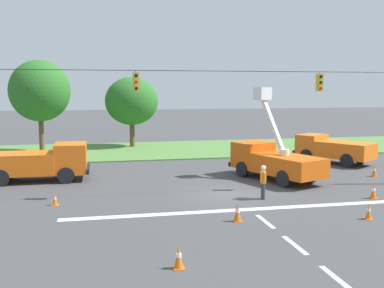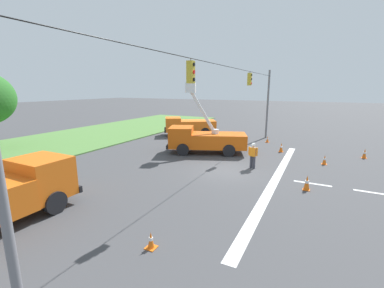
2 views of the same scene
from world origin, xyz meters
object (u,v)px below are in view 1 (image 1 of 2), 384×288
object	(u,v)px
utility_truck_bucket_lift	(273,159)
road_worker	(263,180)
traffic_cone_foreground_left	(179,257)
tree_centre	(132,101)
traffic_cone_far_left	(55,200)
traffic_cone_far_right	(373,191)
traffic_cone_mid_left	(374,171)
traffic_cone_foreground_right	(369,212)
utility_truck_support_far	(333,148)
utility_truck_support_near	(38,162)
traffic_cone_mid_right	(237,212)
tree_west	(40,91)

from	to	relation	value
utility_truck_bucket_lift	road_worker	distance (m)	5.32
utility_truck_bucket_lift	traffic_cone_foreground_left	xyz separation A→B (m)	(-8.30, -12.76, -0.90)
tree_centre	utility_truck_bucket_lift	world-z (taller)	tree_centre
traffic_cone_far_left	traffic_cone_far_right	size ratio (longest dim) A/B	0.74
tree_centre	utility_truck_bucket_lift	bearing A→B (deg)	-66.31
tree_centre	traffic_cone_mid_left	bearing A→B (deg)	-51.07
traffic_cone_foreground_right	traffic_cone_far_left	distance (m)	14.64
traffic_cone_mid_left	utility_truck_support_far	bearing A→B (deg)	89.43
utility_truck_support_near	traffic_cone_foreground_left	world-z (taller)	utility_truck_support_near
road_worker	utility_truck_support_near	bearing A→B (deg)	149.24
traffic_cone_mid_right	traffic_cone_far_right	size ratio (longest dim) A/B	1.01
traffic_cone_foreground_right	traffic_cone_far_right	distance (m)	4.11
road_worker	traffic_cone_mid_left	distance (m)	10.16
tree_centre	traffic_cone_foreground_right	xyz separation A→B (m)	(8.38, -26.37, -4.14)
utility_truck_bucket_lift	traffic_cone_mid_left	world-z (taller)	utility_truck_bucket_lift
utility_truck_support_far	traffic_cone_foreground_right	world-z (taller)	utility_truck_support_far
tree_west	traffic_cone_mid_left	xyz separation A→B (m)	(22.47, -15.37, -5.10)
traffic_cone_foreground_right	traffic_cone_far_right	size ratio (longest dim) A/B	0.86
tree_west	tree_centre	bearing A→B (deg)	16.60
traffic_cone_foreground_left	traffic_cone_mid_left	world-z (taller)	traffic_cone_foreground_left
tree_west	utility_truck_bucket_lift	world-z (taller)	tree_west
road_worker	utility_truck_bucket_lift	bearing A→B (deg)	62.65
traffic_cone_mid_left	traffic_cone_mid_right	distance (m)	14.05
utility_truck_support_far	traffic_cone_far_right	distance (m)	11.39
tree_west	utility_truck_support_far	world-z (taller)	tree_west
utility_truck_support_near	traffic_cone_mid_left	bearing A→B (deg)	-7.83
utility_truck_bucket_lift	traffic_cone_far_right	size ratio (longest dim) A/B	8.50
tree_centre	utility_truck_support_near	xyz separation A→B (m)	(-6.85, -14.87, -3.28)
traffic_cone_foreground_right	utility_truck_support_near	bearing A→B (deg)	142.93
utility_truck_bucket_lift	utility_truck_support_far	distance (m)	8.48
traffic_cone_mid_right	utility_truck_support_far	bearing A→B (deg)	48.40
tree_centre	road_worker	world-z (taller)	tree_centre
traffic_cone_foreground_left	traffic_cone_far_left	world-z (taller)	traffic_cone_foreground_left
traffic_cone_mid_left	traffic_cone_foreground_right	bearing A→B (deg)	-124.92
traffic_cone_foreground_right	traffic_cone_mid_right	xyz separation A→B (m)	(-5.73, 0.84, 0.07)
utility_truck_bucket_lift	traffic_cone_far_left	world-z (taller)	utility_truck_bucket_lift
tree_west	traffic_cone_mid_right	distance (m)	26.00
road_worker	traffic_cone_far_left	bearing A→B (deg)	175.32
traffic_cone_far_left	traffic_cone_mid_right	bearing A→B (deg)	-28.86
road_worker	traffic_cone_foreground_left	bearing A→B (deg)	-126.06
road_worker	traffic_cone_foreground_left	size ratio (longest dim) A/B	2.30
tree_west	tree_centre	world-z (taller)	tree_west
utility_truck_support_near	traffic_cone_mid_left	distance (m)	21.43
tree_west	utility_truck_support_near	size ratio (longest dim) A/B	1.26
tree_west	tree_centre	size ratio (longest dim) A/B	1.20
tree_centre	traffic_cone_far_left	world-z (taller)	tree_centre
tree_centre	traffic_cone_mid_right	distance (m)	25.99
tree_centre	tree_west	bearing A→B (deg)	-163.40
traffic_cone_mid_right	traffic_cone_far_left	bearing A→B (deg)	151.14
utility_truck_support_near	traffic_cone_foreground_right	distance (m)	19.10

